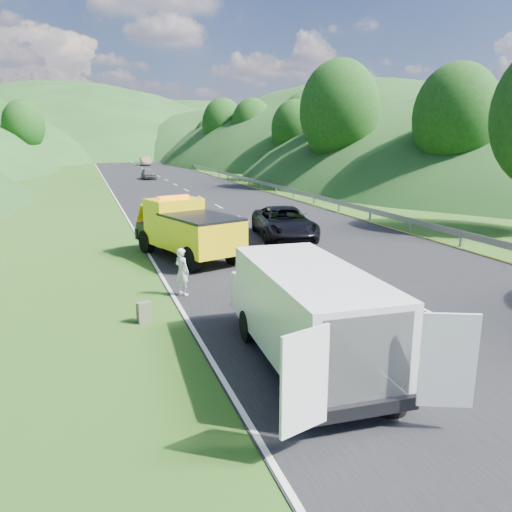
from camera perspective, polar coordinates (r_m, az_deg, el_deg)
name	(u,v)px	position (r m, az deg, el deg)	size (l,w,h in m)	color
ground	(307,302)	(15.89, 5.83, -5.21)	(320.00, 320.00, 0.00)	#38661E
road_surface	(175,185)	(54.67, -9.21, 8.05)	(14.00, 200.00, 0.02)	black
guardrail	(213,175)	(68.39, -4.98, 9.24)	(0.06, 140.00, 1.52)	gray
tree_line_right	(279,169)	(79.44, 2.70, 9.87)	(14.00, 140.00, 14.00)	#245519
hills_backdrop	(128,154)	(148.96, -14.41, 11.19)	(201.00, 288.60, 44.00)	#2D5B23
tow_truck	(187,229)	(21.33, -7.91, 3.07)	(3.87, 6.36, 2.57)	black
white_van	(307,310)	(11.27, 5.84, -6.21)	(3.53, 6.58, 2.29)	black
woman	(183,295)	(16.62, -8.36, -4.44)	(0.57, 0.42, 1.57)	silver
child	(256,307)	(15.33, -0.01, -5.84)	(0.44, 0.34, 0.90)	tan
worker	(348,371)	(11.55, 10.43, -12.85)	(1.03, 0.59, 1.60)	#222227
suitcase	(144,312)	(14.37, -12.69, -6.29)	(0.37, 0.20, 0.59)	#595B44
spare_tire	(388,410)	(10.26, 14.86, -16.69)	(0.69, 0.69, 0.20)	black
passing_suv	(284,239)	(25.47, 3.22, 2.00)	(2.61, 5.67, 1.58)	black
dist_car_a	(149,179)	(62.28, -12.14, 8.57)	(1.56, 3.87, 1.32)	#49474C
dist_car_b	(146,166)	(91.57, -12.49, 10.06)	(1.60, 4.60, 1.51)	#836157
dist_car_c	(134,161)	(108.41, -13.81, 10.49)	(2.15, 5.30, 1.54)	brown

